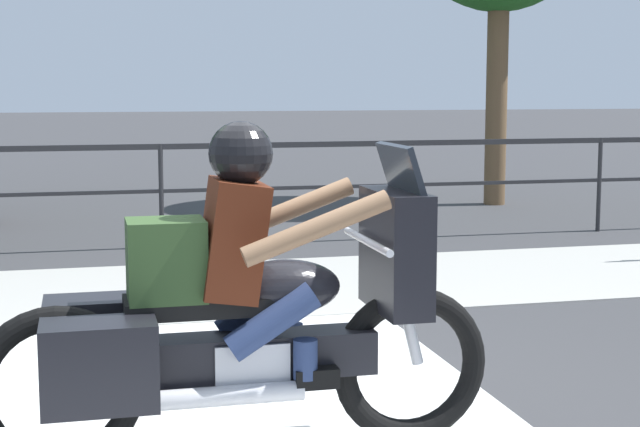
% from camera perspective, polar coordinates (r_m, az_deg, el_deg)
% --- Properties ---
extents(ground_plane, '(120.00, 120.00, 0.00)m').
position_cam_1_polar(ground_plane, '(5.10, -3.90, -12.16)').
color(ground_plane, '#38383A').
extents(sidewalk_band, '(44.00, 2.40, 0.01)m').
position_cam_1_polar(sidewalk_band, '(8.35, -7.92, -4.40)').
color(sidewalk_band, '#A8A59E').
rests_on(sidewalk_band, ground).
extents(fence_railing, '(36.00, 0.05, 1.11)m').
position_cam_1_polar(fence_railing, '(10.40, -9.25, 2.74)').
color(fence_railing, '#232326').
rests_on(fence_railing, ground).
extents(motorcycle, '(2.40, 0.76, 1.56)m').
position_cam_1_polar(motorcycle, '(4.49, -4.91, -5.67)').
color(motorcycle, black).
rests_on(motorcycle, ground).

